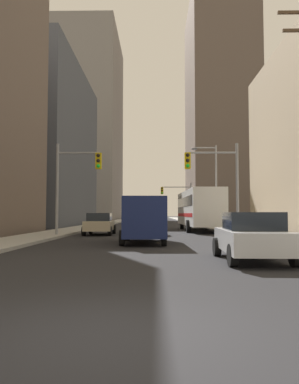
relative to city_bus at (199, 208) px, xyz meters
The scene contains 15 objects.
ground_plane 28.14m from the city_bus, 98.75° to the right, with size 400.00×400.00×0.00m, color black.
sidewalk_left 24.85m from the city_bus, 116.11° to the left, with size 2.89×160.00×0.15m, color #9E9E99.
sidewalk_right 22.46m from the city_bus, 83.92° to the left, with size 2.89×160.00×0.15m, color #9E9E99.
city_bus is the anchor object (origin of this frame).
cargo_van_navy 14.18m from the city_bus, 107.64° to the right, with size 2.18×5.28×2.26m.
sedan_silver 20.65m from the city_bus, 91.99° to the right, with size 1.96×4.26×1.52m.
sedan_blue 7.27m from the city_bus, 125.73° to the right, with size 1.95×4.22×1.52m.
sedan_beige 9.84m from the city_bus, 141.36° to the right, with size 1.96×4.27×1.52m.
traffic_signal_near_left 12.37m from the city_bus, 136.47° to the right, with size 2.94×0.44×6.00m.
traffic_signal_near_right 8.66m from the city_bus, 89.55° to the right, with size 3.46×0.44×6.00m.
traffic_signal_far_right 23.10m from the city_bus, 91.10° to the left, with size 4.55×0.44×6.00m.
street_lamp_right 2.94m from the city_bus, 23.56° to the left, with size 2.26×0.32×7.50m.
building_left_mid_office 29.02m from the city_bus, 142.12° to the left, with size 16.76×25.33×20.79m, color #4C515B.
building_left_far_tower 68.47m from the city_bus, 110.65° to the left, with size 19.81×25.88×46.34m, color gray.
building_right_far_highrise 67.22m from the city_bus, 78.57° to the left, with size 15.05×26.93×54.44m, color #66564C.
Camera 1 is at (0.55, -4.70, 1.48)m, focal length 35.20 mm.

